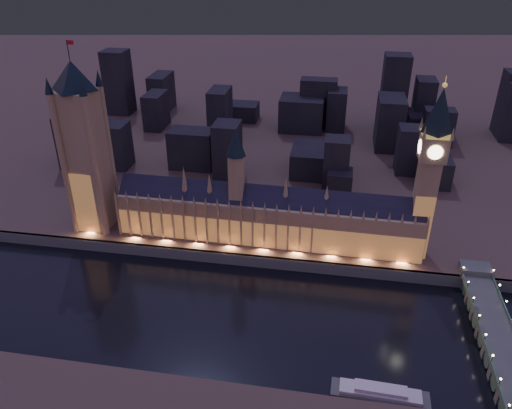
% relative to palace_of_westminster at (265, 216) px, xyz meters
% --- Properties ---
extents(ground_plane, '(2000.00, 2000.00, 0.00)m').
position_rel_palace_of_westminster_xyz_m(ground_plane, '(-10.15, -61.74, -26.37)').
color(ground_plane, black).
rests_on(ground_plane, ground).
extents(north_bank, '(2000.00, 960.00, 8.00)m').
position_rel_palace_of_westminster_xyz_m(north_bank, '(-10.15, 458.26, -22.37)').
color(north_bank, '#4B3E37').
rests_on(north_bank, ground).
extents(embankment_wall, '(2000.00, 2.50, 8.00)m').
position_rel_palace_of_westminster_xyz_m(embankment_wall, '(-10.15, -20.74, -22.37)').
color(embankment_wall, '#4A544F').
rests_on(embankment_wall, ground).
extents(palace_of_westminster, '(202.00, 24.16, 78.00)m').
position_rel_palace_of_westminster_xyz_m(palace_of_westminster, '(0.00, 0.00, 0.00)').
color(palace_of_westminster, '#8B8057').
rests_on(palace_of_westminster, north_bank).
extents(victoria_tower, '(31.68, 31.68, 126.86)m').
position_rel_palace_of_westminster_xyz_m(victoria_tower, '(-120.15, 0.18, 44.69)').
color(victoria_tower, '#8B8057').
rests_on(victoria_tower, north_bank).
extents(elizabeth_tower, '(18.00, 18.00, 114.76)m').
position_rel_palace_of_westminster_xyz_m(elizabeth_tower, '(97.85, 0.18, 45.73)').
color(elizabeth_tower, '#8B8057').
rests_on(elizabeth_tower, north_bank).
extents(westminster_bridge, '(17.92, 113.00, 15.90)m').
position_rel_palace_of_westminster_xyz_m(westminster_bridge, '(131.79, -65.20, -20.38)').
color(westminster_bridge, '#4A544F').
rests_on(westminster_bridge, ground).
extents(river_boat, '(46.12, 12.32, 4.50)m').
position_rel_palace_of_westminster_xyz_m(river_boat, '(71.79, -111.65, -24.81)').
color(river_boat, '#4A544F').
rests_on(river_boat, ground).
extents(city_backdrop, '(458.65, 215.63, 76.23)m').
position_rel_palace_of_westminster_xyz_m(city_backdrop, '(23.58, 185.25, 4.18)').
color(city_backdrop, black).
rests_on(city_backdrop, north_bank).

